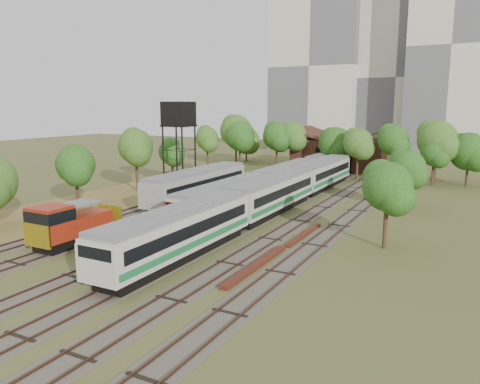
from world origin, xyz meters
The scene contains 18 objects.
ground centered at (0.00, 0.00, 0.00)m, with size 240.00×240.00×0.00m, color #475123.
dry_grass_patch centered at (-18.00, 8.00, 0.02)m, with size 14.00×60.00×0.04m, color brown.
tracks centered at (-0.67, 25.00, 0.04)m, with size 24.60×80.00×0.19m.
railcar_red_set centered at (-2.00, 25.17, 1.86)m, with size 2.85×34.58×3.52m.
railcar_green_set centered at (2.00, 19.94, 2.08)m, with size 3.18×52.07×3.93m.
railcar_rear centered at (-2.00, 52.42, 1.84)m, with size 2.82×16.08×3.49m.
shunter_locomotive centered at (-8.00, 1.00, 1.77)m, with size 2.80×8.10×3.67m.
old_grey_coach centered at (-8.00, 20.69, 2.19)m, with size 3.23×18.00×4.01m.
water_tower centered at (-13.29, 24.63, 10.07)m, with size 3.45×3.45×11.94m.
rail_pile_near centered at (8.00, 3.41, 0.16)m, with size 0.64×9.57×0.32m, color #552418.
rail_pile_far centered at (8.20, 12.81, 0.13)m, with size 0.50×7.95×0.26m, color #552418.
maintenance_shed centered at (-1.00, 57.98, 2.91)m, with size 16.45×11.55×7.58m.
tree_band_left centered at (-19.63, 30.53, 5.21)m, with size 9.40×74.03×8.79m.
tree_band_far centered at (0.70, 50.15, 5.96)m, with size 45.10×10.12×9.77m.
tree_band_right centered at (15.04, 28.79, 4.79)m, with size 5.03×38.41×7.08m.
tower_left centered at (-18.00, 95.00, 21.00)m, with size 22.00×16.00×42.00m, color beige.
tower_centre centered at (2.00, 100.00, 18.00)m, with size 20.00×18.00×36.00m, color beige.
tower_right centered at (14.00, 92.00, 24.00)m, with size 18.00×16.00×48.00m, color beige.
Camera 1 is at (21.81, -25.44, 11.46)m, focal length 35.00 mm.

